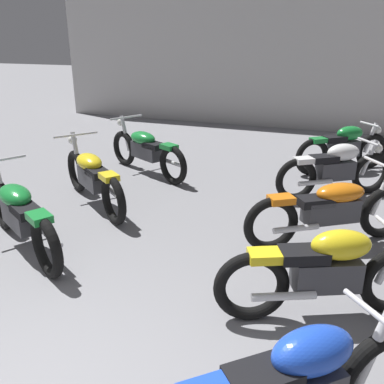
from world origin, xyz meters
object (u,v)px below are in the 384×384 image
at_px(motorcycle_left_row_2, 92,176).
at_px(motorcycle_left_row_3, 146,150).
at_px(motorcycle_right_row_3, 336,169).
at_px(motorcycle_left_row_1, 20,214).
at_px(motorcycle_right_row_1, 327,272).
at_px(motorcycle_right_row_2, 332,209).
at_px(motorcycle_right_row_4, 344,147).

xyz_separation_m(motorcycle_left_row_2, motorcycle_left_row_3, (0.05, 1.63, 0.00)).
relative_size(motorcycle_left_row_2, motorcycle_right_row_3, 1.08).
distance_m(motorcycle_left_row_1, motorcycle_left_row_3, 3.08).
bearing_deg(motorcycle_left_row_3, motorcycle_right_row_3, -0.19).
height_order(motorcycle_right_row_1, motorcycle_right_row_2, motorcycle_right_row_2).
height_order(motorcycle_right_row_3, motorcycle_right_row_4, same).
relative_size(motorcycle_left_row_2, motorcycle_right_row_1, 0.99).
relative_size(motorcycle_left_row_2, motorcycle_left_row_3, 0.92).
bearing_deg(motorcycle_left_row_1, motorcycle_left_row_2, 89.16).
relative_size(motorcycle_left_row_3, motorcycle_right_row_3, 1.18).
bearing_deg(motorcycle_right_row_2, motorcycle_left_row_1, -157.23).
distance_m(motorcycle_right_row_3, motorcycle_right_row_4, 1.42).
bearing_deg(motorcycle_right_row_3, motorcycle_left_row_3, 179.81).
bearing_deg(motorcycle_right_row_4, motorcycle_left_row_1, -127.17).
relative_size(motorcycle_right_row_2, motorcycle_right_row_4, 1.16).
bearing_deg(motorcycle_right_row_2, motorcycle_left_row_3, 153.06).
bearing_deg(motorcycle_right_row_2, motorcycle_right_row_3, 91.01).
distance_m(motorcycle_left_row_2, motorcycle_right_row_3, 3.68).
bearing_deg(motorcycle_left_row_3, motorcycle_left_row_1, -91.38).
bearing_deg(motorcycle_right_row_3, motorcycle_right_row_2, -88.99).
xyz_separation_m(motorcycle_left_row_1, motorcycle_right_row_4, (3.40, 4.49, 0.01)).
xyz_separation_m(motorcycle_right_row_1, motorcycle_right_row_3, (-0.07, 3.13, 0.00)).
relative_size(motorcycle_left_row_3, motorcycle_right_row_1, 1.08).
bearing_deg(motorcycle_left_row_3, motorcycle_right_row_1, -43.36).
height_order(motorcycle_left_row_1, motorcycle_left_row_3, same).
bearing_deg(motorcycle_right_row_4, motorcycle_right_row_3, -92.99).
height_order(motorcycle_left_row_1, motorcycle_right_row_3, motorcycle_left_row_1).
xyz_separation_m(motorcycle_left_row_1, motorcycle_left_row_3, (0.07, 3.08, 0.00)).
height_order(motorcycle_left_row_3, motorcycle_right_row_4, motorcycle_left_row_3).
bearing_deg(motorcycle_right_row_4, motorcycle_left_row_2, -138.04).
relative_size(motorcycle_left_row_1, motorcycle_right_row_3, 1.16).
height_order(motorcycle_right_row_2, motorcycle_right_row_4, motorcycle_right_row_2).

